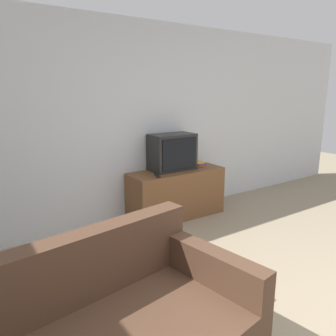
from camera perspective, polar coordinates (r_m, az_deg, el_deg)
name	(u,v)px	position (r m, az deg, el deg)	size (l,w,h in m)	color
wall_back	(123,124)	(4.29, -7.76, 7.55)	(9.00, 0.06, 2.60)	silver
tv_stand	(176,193)	(4.56, 1.47, -4.46)	(1.34, 0.49, 0.66)	brown
television	(172,152)	(4.46, 0.75, 2.81)	(0.62, 0.35, 0.49)	black
book_stack	(197,164)	(4.74, 5.12, 0.78)	(0.17, 0.23, 0.07)	gold
remote_on_stand	(157,176)	(4.14, -1.85, -1.33)	(0.08, 0.16, 0.02)	black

